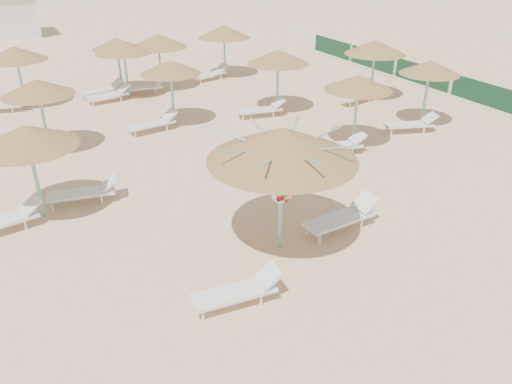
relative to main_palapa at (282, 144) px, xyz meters
name	(u,v)px	position (x,y,z in m)	size (l,w,h in m)	color
ground	(291,246)	(0.23, -0.17, -2.76)	(120.00, 120.00, 0.00)	#DDB486
main_palapa	(282,144)	(0.00, 0.00, 0.00)	(3.53, 3.53, 3.17)	#6BBA9D
lounger_main_a	(240,290)	(-1.86, -1.52, -2.42)	(1.99, 0.74, 0.71)	silver
lounger_main_b	(343,217)	(1.90, -0.06, -2.39)	(2.17, 0.79, 0.77)	silver
palapa_field	(196,58)	(2.22, 11.08, -0.44)	(18.88, 14.46, 2.71)	#6BBA9D
windbreak_fence	(422,75)	(14.23, 9.79, -2.26)	(0.08, 19.84, 1.10)	#1B512F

